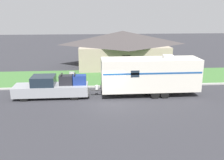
# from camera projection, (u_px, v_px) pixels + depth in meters

# --- Properties ---
(ground_plane) EXTENTS (120.00, 120.00, 0.00)m
(ground_plane) POSITION_uv_depth(u_px,v_px,m) (108.00, 101.00, 20.36)
(ground_plane) COLOR #2D2D33
(curb_strip) EXTENTS (80.00, 0.30, 0.14)m
(curb_strip) POSITION_uv_depth(u_px,v_px,m) (106.00, 86.00, 23.94)
(curb_strip) COLOR #999993
(curb_strip) RESTS_ON ground_plane
(lawn_strip) EXTENTS (80.00, 7.00, 0.03)m
(lawn_strip) POSITION_uv_depth(u_px,v_px,m) (104.00, 77.00, 27.46)
(lawn_strip) COLOR #3D6B33
(lawn_strip) RESTS_ON ground_plane
(house_across_street) EXTENTS (12.02, 8.23, 4.58)m
(house_across_street) POSITION_uv_depth(u_px,v_px,m) (122.00, 48.00, 32.75)
(house_across_street) COLOR gray
(house_across_street) RESTS_ON ground_plane
(pickup_truck) EXTENTS (6.27, 1.92, 2.01)m
(pickup_truck) POSITION_uv_depth(u_px,v_px,m) (52.00, 87.00, 20.95)
(pickup_truck) COLOR black
(pickup_truck) RESTS_ON ground_plane
(travel_trailer) EXTENTS (9.25, 2.34, 3.49)m
(travel_trailer) POSITION_uv_depth(u_px,v_px,m) (150.00, 74.00, 21.35)
(travel_trailer) COLOR black
(travel_trailer) RESTS_ON ground_plane
(mailbox) EXTENTS (0.48, 0.20, 1.36)m
(mailbox) POSITION_uv_depth(u_px,v_px,m) (72.00, 75.00, 24.29)
(mailbox) COLOR brown
(mailbox) RESTS_ON ground_plane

